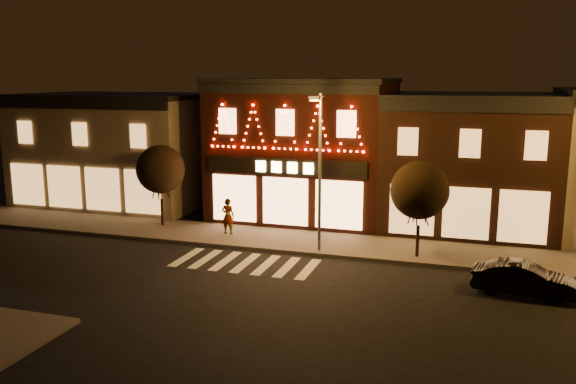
% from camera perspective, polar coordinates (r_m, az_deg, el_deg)
% --- Properties ---
extents(ground, '(120.00, 120.00, 0.00)m').
position_cam_1_polar(ground, '(24.16, -7.63, -9.52)').
color(ground, black).
rests_on(ground, ground).
extents(sidewalk_far, '(44.00, 4.00, 0.15)m').
position_cam_1_polar(sidewalk_far, '(30.62, 2.19, -4.83)').
color(sidewalk_far, '#47423D').
rests_on(sidewalk_far, ground).
extents(building_left, '(12.20, 8.28, 7.30)m').
position_cam_1_polar(building_left, '(41.54, -15.85, 4.02)').
color(building_left, '#6A5C4B').
rests_on(building_left, ground).
extents(building_pulp, '(10.20, 8.34, 8.30)m').
position_cam_1_polar(building_pulp, '(36.00, 1.70, 4.21)').
color(building_pulp, black).
rests_on(building_pulp, ground).
extents(building_right_a, '(9.20, 8.28, 7.50)m').
position_cam_1_polar(building_right_a, '(34.71, 16.98, 2.81)').
color(building_right_a, black).
rests_on(building_right_a, ground).
extents(streetlamp_mid, '(0.49, 1.72, 7.48)m').
position_cam_1_polar(streetlamp_mid, '(27.95, 2.99, 3.00)').
color(streetlamp_mid, '#59595E').
rests_on(streetlamp_mid, sidewalk_far).
extents(tree_left, '(2.71, 2.71, 4.53)m').
position_cam_1_polar(tree_left, '(33.98, -12.09, 2.12)').
color(tree_left, black).
rests_on(tree_left, sidewalk_far).
extents(tree_right, '(2.68, 2.68, 4.49)m').
position_cam_1_polar(tree_right, '(27.95, 12.48, 0.16)').
color(tree_right, black).
rests_on(tree_right, sidewalk_far).
extents(dark_sedan, '(4.01, 1.71, 1.28)m').
position_cam_1_polar(dark_sedan, '(25.30, 21.59, -7.72)').
color(dark_sedan, black).
rests_on(dark_sedan, ground).
extents(pedestrian, '(0.71, 0.47, 1.93)m').
position_cam_1_polar(pedestrian, '(31.88, -5.76, -2.31)').
color(pedestrian, gray).
rests_on(pedestrian, sidewalk_far).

